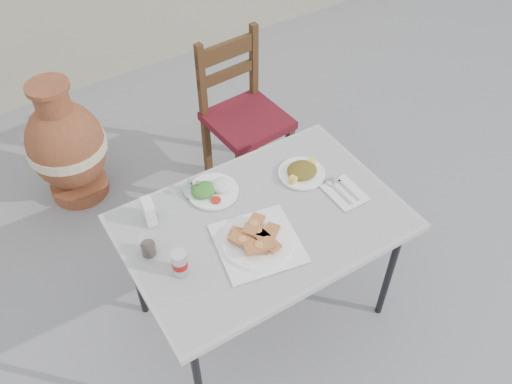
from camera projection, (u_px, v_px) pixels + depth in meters
ground at (260, 322)px, 2.66m from camera, size 80.00×80.00×0.00m
cafe_table at (263, 227)px, 2.24m from camera, size 1.14×0.78×0.69m
pide_plate at (258, 238)px, 2.10m from camera, size 0.37×0.37×0.07m
salad_rice_plate at (212, 189)px, 2.30m from camera, size 0.22×0.22×0.05m
salad_chopped_plate at (302, 171)px, 2.38m from camera, size 0.21×0.21×0.04m
soda_can at (180, 263)px, 1.99m from camera, size 0.06×0.06×0.11m
cola_glass at (148, 247)px, 2.06m from camera, size 0.06×0.06×0.09m
napkin_holder at (149, 211)px, 2.17m from camera, size 0.06×0.09×0.10m
condiment_caddy at (193, 188)px, 2.30m from camera, size 0.09×0.08×0.06m
cutlery_napkin at (342, 191)px, 2.32m from camera, size 0.14×0.19×0.01m
chair at (243, 115)px, 3.04m from camera, size 0.43×0.43×0.91m
terracotta_urn at (67, 146)px, 3.03m from camera, size 0.44×0.44×0.77m
back_wall at (62, 3)px, 3.69m from camera, size 6.00×0.25×1.20m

